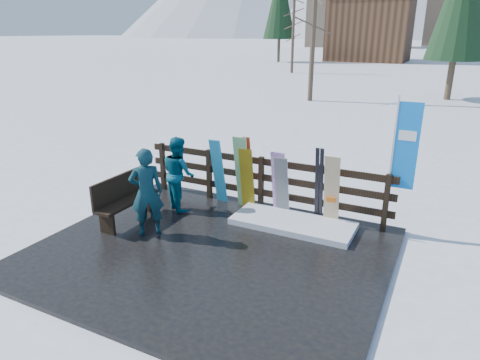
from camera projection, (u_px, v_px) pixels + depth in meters
The scene contains 18 objects.
ground at pixel (210, 254), 7.59m from camera, with size 700.00×700.00×0.00m, color white.
deck at pixel (210, 252), 7.58m from camera, with size 6.00×5.00×0.08m, color black.
fence at pixel (261, 179), 9.20m from camera, with size 5.60×0.10×1.15m.
snow_patch at pixel (293, 223), 8.48m from camera, with size 2.40×1.00×0.12m, color white.
bench at pixel (124, 197), 8.56m from camera, with size 0.41×1.50×0.97m.
snowboard_0 at pixel (218, 172), 9.38m from camera, with size 0.27×0.03×1.53m, color #2EAEDD.
snowboard_1 at pixel (242, 173), 9.12m from camera, with size 0.30×0.03×1.64m, color silver.
snowboard_2 at pixel (247, 179), 9.10m from camera, with size 0.30×0.03×1.39m, color yellow.
snowboard_3 at pixel (279, 184), 8.79m from camera, with size 0.29×0.03×1.42m, color white.
snowboard_4 at pixel (282, 187), 8.78m from camera, with size 0.28×0.03×1.31m, color black.
snowboard_5 at pixel (332, 191), 8.31m from camera, with size 0.30×0.03×1.46m, color silver.
ski_pair_a at pixel (249, 173), 9.12m from camera, with size 0.16×0.29×1.62m.
ski_pair_b at pixel (319, 185), 8.47m from camera, with size 0.17×0.22×1.56m.
rental_flag at pixel (403, 151), 7.75m from camera, with size 0.45×0.04×2.60m.
person_front at pixel (147, 192), 7.90m from camera, with size 0.62×0.40×1.69m, color #114944.
person_back at pixel (179, 173), 9.12m from camera, with size 0.77×0.60×1.59m, color #0A566D.
resort_buildings at pixel (461, 5), 101.26m from camera, with size 73.00×87.60×22.60m.
trees at pixel (472, 11), 43.48m from camera, with size 42.19×68.57×13.43m.
Camera 1 is at (3.51, -5.77, 3.74)m, focal length 32.00 mm.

